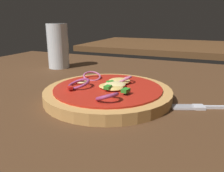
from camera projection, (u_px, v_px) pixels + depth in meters
dining_table at (94, 109)px, 0.43m from camera, size 1.17×0.97×0.03m
pizza at (108, 92)px, 0.44m from camera, size 0.25×0.25×0.04m
fork at (218, 107)px, 0.40m from camera, size 0.17×0.08×0.01m
beer_glass at (58, 49)px, 0.71m from camera, size 0.06×0.06×0.14m
background_table at (163, 46)px, 1.39m from camera, size 0.88×0.61×0.03m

